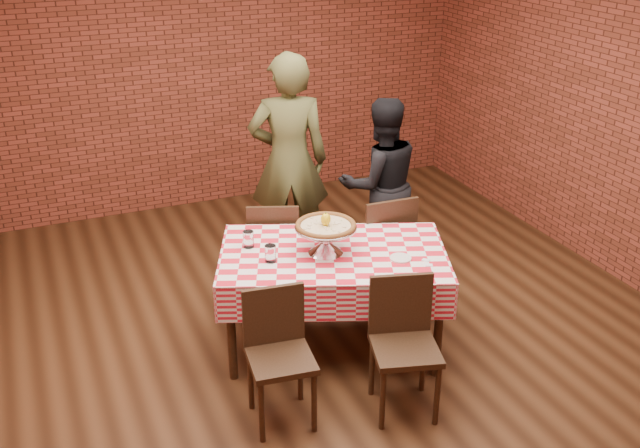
{
  "coord_description": "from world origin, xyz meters",
  "views": [
    {
      "loc": [
        -1.76,
        -4.14,
        3.06
      ],
      "look_at": [
        0.05,
        0.11,
        0.93
      ],
      "focal_mm": 41.29,
      "sensor_mm": 36.0,
      "label": 1
    }
  ],
  "objects_px": {
    "water_glass_left": "(270,253)",
    "chair_near_left": "(281,362)",
    "water_glass_right": "(248,239)",
    "diner_black": "(380,184)",
    "chair_near_right": "(405,351)",
    "chair_far_left": "(274,248)",
    "table": "(333,300)",
    "diner_olive": "(289,161)",
    "condiment_caddy": "(335,225)",
    "pizza": "(326,226)",
    "chair_far_right": "(380,244)",
    "pizza_stand": "(326,240)"
  },
  "relations": [
    {
      "from": "water_glass_left",
      "to": "water_glass_right",
      "type": "height_order",
      "value": "same"
    },
    {
      "from": "pizza_stand",
      "to": "diner_black",
      "type": "xyz_separation_m",
      "value": [
        0.95,
        1.02,
        -0.1
      ]
    },
    {
      "from": "table",
      "to": "water_glass_right",
      "type": "height_order",
      "value": "water_glass_right"
    },
    {
      "from": "chair_near_right",
      "to": "diner_olive",
      "type": "relative_size",
      "value": 0.47
    },
    {
      "from": "chair_far_left",
      "to": "diner_olive",
      "type": "bearing_deg",
      "value": -100.15
    },
    {
      "from": "chair_near_left",
      "to": "chair_near_right",
      "type": "height_order",
      "value": "chair_near_right"
    },
    {
      "from": "pizza",
      "to": "diner_olive",
      "type": "relative_size",
      "value": 0.22
    },
    {
      "from": "pizza_stand",
      "to": "pizza",
      "type": "distance_m",
      "value": 0.1
    },
    {
      "from": "table",
      "to": "chair_far_left",
      "type": "bearing_deg",
      "value": 100.02
    },
    {
      "from": "water_glass_left",
      "to": "chair_far_left",
      "type": "bearing_deg",
      "value": 69.11
    },
    {
      "from": "table",
      "to": "pizza_stand",
      "type": "height_order",
      "value": "pizza_stand"
    },
    {
      "from": "chair_far_right",
      "to": "diner_black",
      "type": "xyz_separation_m",
      "value": [
        0.26,
        0.51,
        0.3
      ]
    },
    {
      "from": "water_glass_left",
      "to": "chair_far_right",
      "type": "xyz_separation_m",
      "value": [
        1.08,
        0.48,
        -0.36
      ]
    },
    {
      "from": "chair_near_right",
      "to": "chair_far_left",
      "type": "bearing_deg",
      "value": 114.76
    },
    {
      "from": "chair_far_right",
      "to": "chair_near_right",
      "type": "bearing_deg",
      "value": 71.23
    },
    {
      "from": "chair_near_right",
      "to": "condiment_caddy",
      "type": "bearing_deg",
      "value": 104.98
    },
    {
      "from": "pizza",
      "to": "condiment_caddy",
      "type": "relative_size",
      "value": 2.92
    },
    {
      "from": "table",
      "to": "water_glass_right",
      "type": "distance_m",
      "value": 0.74
    },
    {
      "from": "table",
      "to": "diner_black",
      "type": "relative_size",
      "value": 1.03
    },
    {
      "from": "table",
      "to": "chair_near_right",
      "type": "distance_m",
      "value": 0.85
    },
    {
      "from": "chair_far_left",
      "to": "diner_black",
      "type": "relative_size",
      "value": 0.58
    },
    {
      "from": "condiment_caddy",
      "to": "chair_far_left",
      "type": "bearing_deg",
      "value": 128.32
    },
    {
      "from": "pizza_stand",
      "to": "chair_far_left",
      "type": "distance_m",
      "value": 0.91
    },
    {
      "from": "pizza",
      "to": "water_glass_left",
      "type": "bearing_deg",
      "value": 177.02
    },
    {
      "from": "water_glass_right",
      "to": "chair_far_left",
      "type": "relative_size",
      "value": 0.14
    },
    {
      "from": "chair_far_right",
      "to": "diner_olive",
      "type": "height_order",
      "value": "diner_olive"
    },
    {
      "from": "water_glass_left",
      "to": "chair_near_left",
      "type": "relative_size",
      "value": 0.14
    },
    {
      "from": "pizza",
      "to": "condiment_caddy",
      "type": "xyz_separation_m",
      "value": [
        0.18,
        0.25,
        -0.13
      ]
    },
    {
      "from": "water_glass_left",
      "to": "condiment_caddy",
      "type": "distance_m",
      "value": 0.62
    },
    {
      "from": "table",
      "to": "diner_olive",
      "type": "xyz_separation_m",
      "value": [
        0.2,
        1.4,
        0.56
      ]
    },
    {
      "from": "water_glass_right",
      "to": "table",
      "type": "bearing_deg",
      "value": -30.76
    },
    {
      "from": "condiment_caddy",
      "to": "diner_black",
      "type": "relative_size",
      "value": 0.09
    },
    {
      "from": "condiment_caddy",
      "to": "pizza",
      "type": "bearing_deg",
      "value": -114.82
    },
    {
      "from": "water_glass_right",
      "to": "water_glass_left",
      "type": "bearing_deg",
      "value": -75.52
    },
    {
      "from": "pizza_stand",
      "to": "chair_near_left",
      "type": "height_order",
      "value": "pizza_stand"
    },
    {
      "from": "table",
      "to": "water_glass_left",
      "type": "relative_size",
      "value": 12.93
    },
    {
      "from": "water_glass_right",
      "to": "diner_black",
      "type": "relative_size",
      "value": 0.08
    },
    {
      "from": "pizza",
      "to": "chair_near_left",
      "type": "bearing_deg",
      "value": -131.37
    },
    {
      "from": "water_glass_left",
      "to": "diner_olive",
      "type": "relative_size",
      "value": 0.06
    },
    {
      "from": "chair_far_left",
      "to": "chair_far_right",
      "type": "height_order",
      "value": "chair_far_right"
    },
    {
      "from": "water_glass_left",
      "to": "diner_black",
      "type": "distance_m",
      "value": 1.67
    },
    {
      "from": "water_glass_left",
      "to": "chair_near_right",
      "type": "distance_m",
      "value": 1.11
    },
    {
      "from": "water_glass_left",
      "to": "diner_black",
      "type": "bearing_deg",
      "value": 36.55
    },
    {
      "from": "chair_far_left",
      "to": "chair_near_right",
      "type": "bearing_deg",
      "value": 120.09
    },
    {
      "from": "table",
      "to": "condiment_caddy",
      "type": "xyz_separation_m",
      "value": [
        0.13,
        0.26,
        0.45
      ]
    },
    {
      "from": "diner_black",
      "to": "diner_olive",
      "type": "bearing_deg",
      "value": -21.06
    },
    {
      "from": "pizza",
      "to": "chair_far_left",
      "type": "xyz_separation_m",
      "value": [
        -0.1,
        0.8,
        -0.52
      ]
    },
    {
      "from": "water_glass_left",
      "to": "diner_olive",
      "type": "xyz_separation_m",
      "value": [
        0.65,
        1.36,
        0.12
      ]
    },
    {
      "from": "pizza",
      "to": "chair_far_right",
      "type": "relative_size",
      "value": 0.46
    },
    {
      "from": "pizza",
      "to": "water_glass_left",
      "type": "xyz_separation_m",
      "value": [
        -0.4,
        0.02,
        -0.14
      ]
    }
  ]
}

